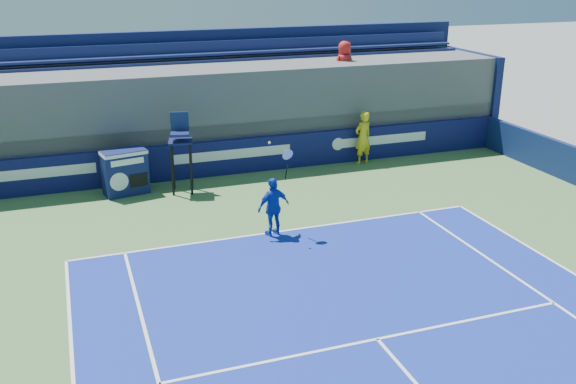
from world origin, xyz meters
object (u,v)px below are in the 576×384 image
object	(u,v)px
ball_person	(363,138)
match_clock	(125,171)
tennis_player	(274,207)
umpire_chair	(181,144)

from	to	relation	value
ball_person	match_clock	world-z (taller)	ball_person
tennis_player	umpire_chair	bearing A→B (deg)	111.29
match_clock	tennis_player	bearing A→B (deg)	-53.96
match_clock	umpire_chair	world-z (taller)	umpire_chair
match_clock	tennis_player	world-z (taller)	tennis_player
tennis_player	match_clock	bearing A→B (deg)	126.04
match_clock	tennis_player	distance (m)	5.60
umpire_chair	ball_person	bearing A→B (deg)	7.31
umpire_chair	tennis_player	size ratio (longest dim) A/B	0.96
tennis_player	ball_person	bearing A→B (deg)	45.26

